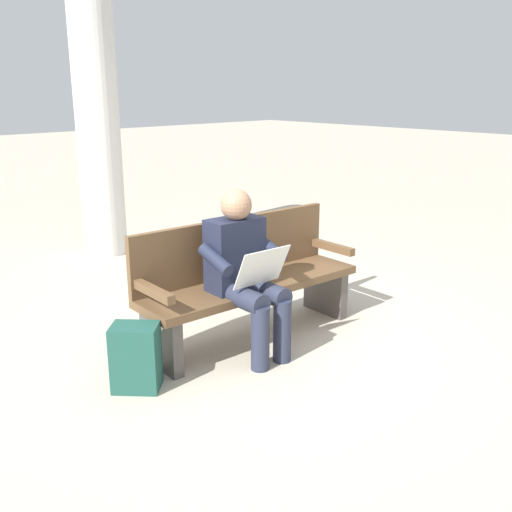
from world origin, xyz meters
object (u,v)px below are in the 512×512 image
at_px(bench_near, 246,278).
at_px(person_seated, 245,269).
at_px(backpack, 136,357).
at_px(support_pillar, 97,116).

distance_m(bench_near, person_seated, 0.35).
bearing_deg(backpack, person_seated, 175.26).
relative_size(bench_near, person_seated, 1.55).
distance_m(person_seated, support_pillar, 3.23).
bearing_deg(person_seated, bench_near, -130.42).
bearing_deg(person_seated, support_pillar, -97.78).
bearing_deg(backpack, support_pillar, -116.50).
bearing_deg(bench_near, person_seated, 49.58).
distance_m(person_seated, backpack, 0.97).
xyz_separation_m(bench_near, support_pillar, (-0.40, -2.82, 1.08)).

